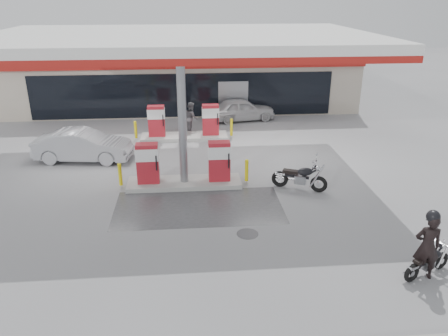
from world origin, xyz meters
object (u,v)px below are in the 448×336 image
(pump_island_near, at_px, (184,168))
(parked_car_left, at_px, (56,102))
(pump_island_far, at_px, (184,125))
(parked_motorcycle, at_px, (300,178))
(sedan_white, at_px, (242,109))
(main_motorcycle, at_px, (428,262))
(hatchback_silver, at_px, (83,145))
(biker_main, at_px, (427,247))
(attendant, at_px, (191,118))

(pump_island_near, height_order, parked_car_left, pump_island_near)
(pump_island_far, relative_size, parked_car_left, 1.12)
(parked_motorcycle, relative_size, sedan_white, 0.53)
(main_motorcycle, height_order, hatchback_silver, hatchback_silver)
(parked_motorcycle, xyz_separation_m, parked_car_left, (-12.60, 12.82, 0.17))
(biker_main, relative_size, parked_motorcycle, 0.92)
(main_motorcycle, bearing_deg, sedan_white, 77.09)
(hatchback_silver, bearing_deg, pump_island_near, -117.62)
(parked_motorcycle, xyz_separation_m, attendant, (-4.08, 7.82, 0.35))
(pump_island_far, distance_m, parked_motorcycle, 8.16)
(biker_main, distance_m, attendant, 14.90)
(main_motorcycle, bearing_deg, hatchback_silver, 114.77)
(attendant, xyz_separation_m, parked_car_left, (-8.53, 5.00, -0.18))
(pump_island_far, xyz_separation_m, main_motorcycle, (6.58, -12.56, -0.32))
(main_motorcycle, relative_size, biker_main, 0.86)
(parked_motorcycle, relative_size, hatchback_silver, 0.47)
(pump_island_far, bearing_deg, sedan_white, 42.83)
(parked_car_left, bearing_deg, hatchback_silver, -157.27)
(pump_island_far, distance_m, sedan_white, 4.71)
(pump_island_near, height_order, hatchback_silver, pump_island_near)
(sedan_white, bearing_deg, biker_main, -179.81)
(parked_motorcycle, xyz_separation_m, sedan_white, (-1.04, 10.02, 0.17))
(pump_island_near, xyz_separation_m, parked_motorcycle, (4.49, -0.82, -0.21))
(pump_island_far, height_order, attendant, pump_island_far)
(parked_motorcycle, bearing_deg, pump_island_far, 147.81)
(parked_motorcycle, relative_size, attendant, 1.22)
(main_motorcycle, xyz_separation_m, parked_motorcycle, (-2.09, 5.74, 0.11))
(pump_island_far, distance_m, attendant, 1.09)
(main_motorcycle, bearing_deg, pump_island_near, 110.97)
(sedan_white, height_order, parked_car_left, parked_car_left)
(pump_island_near, relative_size, sedan_white, 1.32)
(attendant, bearing_deg, parked_car_left, 46.92)
(hatchback_silver, height_order, parked_car_left, hatchback_silver)
(pump_island_near, distance_m, sedan_white, 9.83)
(main_motorcycle, bearing_deg, parked_motorcycle, 85.88)
(main_motorcycle, bearing_deg, parked_car_left, 104.24)
(pump_island_far, xyz_separation_m, parked_motorcycle, (4.49, -6.82, -0.21))
(sedan_white, xyz_separation_m, hatchback_silver, (-8.02, -6.03, 0.05))
(attendant, bearing_deg, pump_island_far, 144.85)
(hatchback_silver, bearing_deg, pump_island_far, -51.06)
(main_motorcycle, distance_m, attendant, 14.90)
(main_motorcycle, height_order, biker_main, biker_main)
(attendant, height_order, hatchback_silver, attendant)
(pump_island_near, xyz_separation_m, hatchback_silver, (-4.57, 3.17, 0.00))
(sedan_white, bearing_deg, attendant, 115.52)
(parked_motorcycle, height_order, parked_car_left, parked_car_left)
(main_motorcycle, distance_m, parked_car_left, 23.67)
(pump_island_far, distance_m, main_motorcycle, 14.18)
(sedan_white, bearing_deg, main_motorcycle, -179.16)
(biker_main, height_order, attendant, biker_main)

